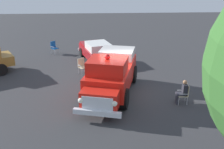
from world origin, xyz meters
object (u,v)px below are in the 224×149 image
lawn_chair_spare (54,47)px  spectator_standing (223,90)px  spectator_seated (183,91)px  lawn_chair_near_truck (185,93)px  vintage_fire_truck (111,74)px  classic_hot_rod (97,51)px  lawn_chair_by_car (82,65)px

lawn_chair_spare → spectator_standing: 14.03m
spectator_seated → spectator_standing: size_ratio=0.77×
lawn_chair_near_truck → spectator_seated: 0.17m
vintage_fire_truck → classic_hot_rod: vintage_fire_truck is taller
classic_hot_rod → lawn_chair_near_truck: classic_hot_rod is taller
lawn_chair_by_car → spectator_standing: (7.22, -5.33, 0.37)m
classic_hot_rod → lawn_chair_spare: size_ratio=4.62×
lawn_chair_near_truck → lawn_chair_spare: bearing=130.1°
lawn_chair_near_truck → spectator_standing: bearing=-19.3°
classic_hot_rod → lawn_chair_by_car: (-1.02, -2.73, -0.16)m
lawn_chair_by_car → lawn_chair_near_truck: bearing=-40.7°
lawn_chair_spare → spectator_seated: spectator_seated is taller
vintage_fire_truck → spectator_standing: size_ratio=3.76×
vintage_fire_truck → spectator_standing: (5.45, -1.95, -0.23)m
vintage_fire_truck → lawn_chair_near_truck: vintage_fire_truck is taller
classic_hot_rod → spectator_standing: bearing=-52.4°
classic_hot_rod → spectator_standing: size_ratio=2.81×
spectator_seated → classic_hot_rod: bearing=120.3°
classic_hot_rod → spectator_standing: (6.20, -8.07, 0.22)m
lawn_chair_near_truck → spectator_standing: size_ratio=0.61×
lawn_chair_by_car → spectator_seated: bearing=-41.3°
lawn_chair_near_truck → lawn_chair_by_car: bearing=139.3°
lawn_chair_by_car → spectator_standing: 8.98m
lawn_chair_spare → vintage_fire_truck: bearing=-62.3°
lawn_chair_near_truck → lawn_chair_spare: (-8.02, 9.51, 0.00)m
spectator_standing → lawn_chair_spare: bearing=133.9°
lawn_chair_by_car → vintage_fire_truck: bearing=-62.4°
vintage_fire_truck → lawn_chair_spare: (-4.28, 8.16, -0.61)m
spectator_seated → lawn_chair_spare: bearing=129.7°
lawn_chair_near_truck → lawn_chair_spare: same height
lawn_chair_near_truck → lawn_chair_spare: size_ratio=1.00×
lawn_chair_by_car → spectator_standing: bearing=-36.5°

